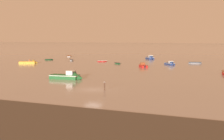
# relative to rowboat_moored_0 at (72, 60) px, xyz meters

# --- Properties ---
(ground_plane) EXTENTS (800.00, 800.00, 0.00)m
(ground_plane) POSITION_rel_rowboat_moored_0_xyz_m (34.89, -53.14, -0.14)
(ground_plane) COLOR gray
(mudflat_shore) EXTENTS (350.25, 20.05, 0.19)m
(mudflat_shore) POSITION_rel_rowboat_moored_0_xyz_m (44.53, -75.99, -0.05)
(mudflat_shore) COLOR #4C3D2D
(mudflat_shore) RESTS_ON ground
(rowboat_moored_0) EXTENTS (2.54, 3.46, 0.52)m
(rowboat_moored_0) POSITION_rel_rowboat_moored_0_xyz_m (0.00, 0.00, 0.00)
(rowboat_moored_0) COLOR white
(rowboat_moored_0) RESTS_ON ground
(motorboat_moored_0) EXTENTS (6.82, 2.89, 2.52)m
(motorboat_moored_0) POSITION_rel_rowboat_moored_0_xyz_m (24.94, -43.46, 0.24)
(motorboat_moored_0) COLOR #23602D
(motorboat_moored_0) RESTS_ON ground
(rowboat_moored_1) EXTENTS (3.00, 2.65, 0.47)m
(rowboat_moored_1) POSITION_rel_rowboat_moored_0_xyz_m (19.75, -6.49, -0.01)
(rowboat_moored_1) COLOR #23602D
(rowboat_moored_1) RESTS_ON ground
(rowboat_moored_2) EXTENTS (3.31, 3.20, 0.54)m
(rowboat_moored_2) POSITION_rel_rowboat_moored_0_xyz_m (11.83, -0.45, 0.00)
(rowboat_moored_2) COLOR red
(rowboat_moored_2) RESTS_ON ground
(rowboat_moored_3) EXTENTS (4.40, 2.49, 0.66)m
(rowboat_moored_3) POSITION_rel_rowboat_moored_0_xyz_m (41.08, 4.25, 0.04)
(rowboat_moored_3) COLOR gray
(rowboat_moored_3) RESTS_ON ground
(motorboat_moored_2) EXTENTS (4.73, 5.80, 2.15)m
(motorboat_moored_2) POSITION_rel_rowboat_moored_0_xyz_m (22.76, 18.12, 0.18)
(motorboat_moored_2) COLOR navy
(motorboat_moored_2) RESTS_ON ground
(rowboat_moored_4) EXTENTS (4.15, 4.67, 0.74)m
(rowboat_moored_4) POSITION_rel_rowboat_moored_0_xyz_m (-11.95, 18.47, 0.06)
(rowboat_moored_4) COLOR white
(rowboat_moored_4) RESTS_ON ground
(motorboat_moored_4) EXTENTS (4.12, 4.55, 1.74)m
(motorboat_moored_4) POSITION_rel_rowboat_moored_0_xyz_m (35.39, -3.72, 0.12)
(motorboat_moored_4) COLOR navy
(motorboat_moored_4) RESTS_ON ground
(rowboat_moored_5) EXTENTS (2.81, 3.00, 0.48)m
(rowboat_moored_5) POSITION_rel_rowboat_moored_0_xyz_m (-9.04, -0.28, -0.01)
(rowboat_moored_5) COLOR #23602D
(rowboat_moored_5) RESTS_ON ground
(motorboat_moored_5) EXTENTS (5.86, 4.40, 1.93)m
(motorboat_moored_5) POSITION_rel_rowboat_moored_0_xyz_m (-5.65, -15.57, 0.12)
(motorboat_moored_5) COLOR gold
(motorboat_moored_5) RESTS_ON ground
(motorboat_moored_7) EXTENTS (3.76, 4.84, 1.77)m
(motorboat_moored_7) POSITION_rel_rowboat_moored_0_xyz_m (29.84, -12.94, 0.13)
(motorboat_moored_7) COLOR red
(motorboat_moored_7) RESTS_ON ground
(mooring_post_near) EXTENTS (0.22, 0.22, 1.50)m
(mooring_post_near) POSITION_rel_rowboat_moored_0_xyz_m (36.81, -53.13, 0.51)
(mooring_post_near) COLOR #4E3323
(mooring_post_near) RESTS_ON ground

